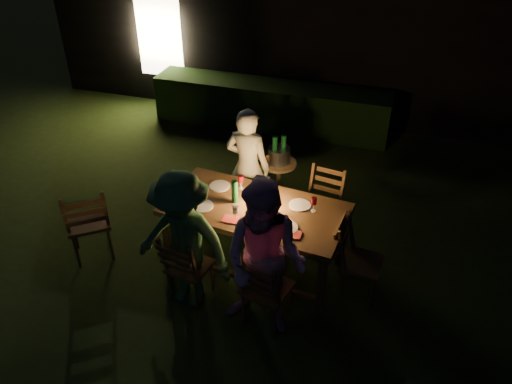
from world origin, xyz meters
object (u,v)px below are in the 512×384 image
(person_opp_right, at_px, (265,261))
(side_table, at_px, (279,167))
(chair_near_left, at_px, (190,277))
(chair_far_left, at_px, (247,202))
(bottle_table, at_px, (235,192))
(bottle_bucket_a, at_px, (275,153))
(chair_near_right, at_px, (266,300))
(chair_spare, at_px, (91,234))
(person_house_side, at_px, (248,167))
(chair_end, at_px, (358,273))
(chair_far_right, at_px, (319,219))
(lantern, at_px, (261,194))
(person_opp_left, at_px, (183,242))
(bottle_bucket_b, at_px, (283,151))
(dining_table, at_px, (255,213))
(ice_bucket, at_px, (279,155))

(person_opp_right, xyz_separation_m, side_table, (-0.46, 2.21, -0.30))
(chair_near_left, distance_m, chair_far_left, 1.54)
(bottle_table, xyz_separation_m, side_table, (0.16, 1.33, -0.41))
(person_opp_right, height_order, bottle_bucket_a, person_opp_right)
(chair_near_right, height_order, chair_spare, chair_spare)
(chair_near_left, height_order, bottle_table, bottle_table)
(person_house_side, bearing_deg, chair_end, 153.97)
(chair_far_right, bearing_deg, bottle_table, 47.41)
(chair_far_right, bearing_deg, lantern, 58.70)
(chair_end, height_order, person_opp_right, person_opp_right)
(person_opp_left, height_order, bottle_bucket_b, person_opp_left)
(person_opp_left, bearing_deg, side_table, 83.87)
(dining_table, relative_size, chair_near_left, 2.24)
(chair_near_left, bearing_deg, lantern, 62.28)
(chair_end, bearing_deg, bottle_bucket_a, -131.31)
(chair_near_left, distance_m, person_house_side, 1.67)
(person_house_side, bearing_deg, bottle_table, 103.71)
(chair_near_right, xyz_separation_m, bottle_bucket_a, (-0.51, 2.12, 0.51))
(chair_near_right, xyz_separation_m, chair_far_right, (0.25, 1.52, -0.01))
(chair_near_left, height_order, chair_far_right, chair_far_right)
(chair_far_right, xyz_separation_m, bottle_table, (-0.87, -0.69, 0.69))
(dining_table, relative_size, lantern, 6.06)
(side_table, xyz_separation_m, bottle_bucket_b, (0.05, 0.04, 0.24))
(chair_near_left, bearing_deg, chair_end, 28.33)
(chair_near_left, xyz_separation_m, person_opp_left, (-0.00, -0.05, 0.53))
(chair_near_right, distance_m, chair_spare, 2.34)
(chair_near_left, xyz_separation_m, ice_bucket, (0.44, 2.07, 0.47))
(chair_far_left, height_order, chair_spare, chair_spare)
(person_house_side, relative_size, person_opp_left, 0.98)
(person_house_side, bearing_deg, chair_far_left, 91.14)
(ice_bucket, bearing_deg, person_house_side, -119.79)
(person_house_side, relative_size, side_table, 2.48)
(chair_end, relative_size, ice_bucket, 3.31)
(chair_spare, height_order, lantern, lantern)
(person_opp_right, relative_size, ice_bucket, 5.82)
(bottle_table, xyz_separation_m, ice_bucket, (0.16, 1.33, -0.23))
(chair_far_left, distance_m, ice_bucket, 0.77)
(dining_table, distance_m, chair_far_left, 1.01)
(lantern, bearing_deg, bottle_bucket_b, 93.92)
(chair_near_left, relative_size, chair_far_right, 0.96)
(dining_table, bearing_deg, person_opp_right, -61.24)
(person_opp_left, bearing_deg, chair_far_right, 57.81)
(chair_spare, bearing_deg, person_opp_left, -51.03)
(person_opp_right, xyz_separation_m, bottle_bucket_a, (-0.51, 2.17, -0.06))
(chair_near_right, distance_m, chair_far_left, 1.78)
(person_opp_right, xyz_separation_m, lantern, (-0.31, 0.90, 0.13))
(lantern, relative_size, bottle_bucket_a, 1.09)
(dining_table, height_order, person_house_side, person_house_side)
(person_opp_right, xyz_separation_m, bottle_table, (-0.62, 0.88, 0.11))
(lantern, bearing_deg, chair_far_right, 49.59)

